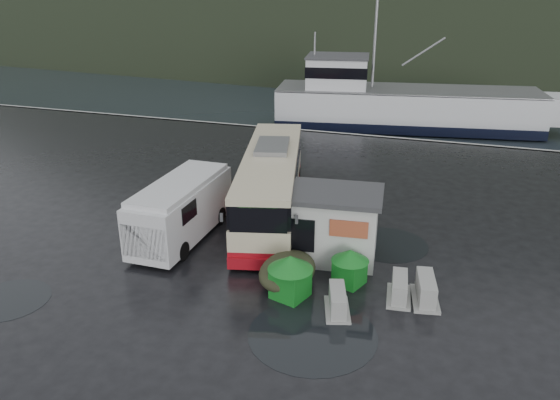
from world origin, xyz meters
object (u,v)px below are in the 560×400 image
(white_van, at_px, (183,237))
(dome_tent, at_px, (287,283))
(jersey_barrier_a, at_px, (425,300))
(jersey_barrier_c, at_px, (337,311))
(fishing_trawler, at_px, (406,111))
(jersey_barrier_b, at_px, (398,298))
(coach_bus, at_px, (271,214))
(waste_bin_left, at_px, (349,283))
(ticket_kiosk, at_px, (333,257))
(waste_bin_right, at_px, (290,296))

(white_van, distance_m, dome_tent, 5.90)
(jersey_barrier_a, relative_size, jersey_barrier_c, 1.09)
(dome_tent, height_order, fishing_trawler, fishing_trawler)
(jersey_barrier_b, bearing_deg, coach_bus, 140.13)
(coach_bus, distance_m, white_van, 4.52)
(jersey_barrier_b, bearing_deg, waste_bin_left, 166.86)
(ticket_kiosk, xyz_separation_m, fishing_trawler, (-0.07, 27.54, 0.00))
(white_van, bearing_deg, waste_bin_right, -28.16)
(waste_bin_right, xyz_separation_m, jersey_barrier_b, (3.64, 1.08, 0.00))
(coach_bus, bearing_deg, white_van, -142.62)
(jersey_barrier_a, xyz_separation_m, jersey_barrier_b, (-0.88, -0.13, 0.00))
(coach_bus, xyz_separation_m, jersey_barrier_a, (7.53, -5.41, 0.00))
(coach_bus, xyz_separation_m, fishing_trawler, (3.70, 24.28, 0.00))
(jersey_barrier_a, distance_m, fishing_trawler, 29.94)
(waste_bin_right, relative_size, dome_tent, 0.59)
(coach_bus, distance_m, waste_bin_right, 7.28)
(jersey_barrier_a, distance_m, jersey_barrier_b, 0.89)
(white_van, distance_m, fishing_trawler, 28.58)
(white_van, xyz_separation_m, waste_bin_right, (5.80, -3.09, 0.00))
(jersey_barrier_a, distance_m, jersey_barrier_c, 3.19)
(coach_bus, height_order, waste_bin_right, coach_bus)
(waste_bin_left, xyz_separation_m, jersey_barrier_a, (2.73, -0.30, 0.00))
(waste_bin_left, xyz_separation_m, dome_tent, (-2.15, -0.71, 0.00))
(coach_bus, bearing_deg, waste_bin_left, -61.19)
(white_van, relative_size, waste_bin_left, 4.49)
(jersey_barrier_b, bearing_deg, white_van, 168.01)
(waste_bin_left, bearing_deg, dome_tent, -161.65)
(jersey_barrier_a, bearing_deg, dome_tent, -175.15)
(jersey_barrier_a, bearing_deg, waste_bin_right, -164.94)
(jersey_barrier_b, relative_size, jersey_barrier_c, 1.01)
(white_van, relative_size, jersey_barrier_a, 3.52)
(coach_bus, xyz_separation_m, ticket_kiosk, (3.77, -3.26, 0.00))
(jersey_barrier_b, bearing_deg, jersey_barrier_c, -141.68)
(waste_bin_left, height_order, fishing_trawler, fishing_trawler)
(waste_bin_right, bearing_deg, ticket_kiosk, 77.14)
(coach_bus, distance_m, ticket_kiosk, 4.98)
(coach_bus, xyz_separation_m, jersey_barrier_c, (4.78, -7.02, 0.00))
(jersey_barrier_b, distance_m, jersey_barrier_c, 2.38)
(waste_bin_left, height_order, jersey_barrier_b, waste_bin_left)
(waste_bin_right, height_order, jersey_barrier_c, waste_bin_right)
(ticket_kiosk, height_order, fishing_trawler, fishing_trawler)
(waste_bin_left, distance_m, fishing_trawler, 29.42)
(coach_bus, distance_m, jersey_barrier_a, 9.27)
(white_van, height_order, ticket_kiosk, ticket_kiosk)
(white_van, distance_m, ticket_kiosk, 6.58)
(coach_bus, relative_size, jersey_barrier_a, 6.47)
(coach_bus, xyz_separation_m, white_van, (-2.80, -3.54, 0.00))
(white_van, bearing_deg, fishing_trawler, 76.73)
(waste_bin_right, height_order, fishing_trawler, fishing_trawler)
(waste_bin_right, distance_m, fishing_trawler, 30.92)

